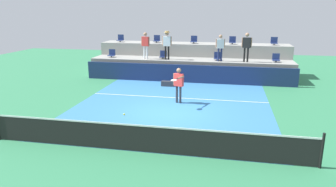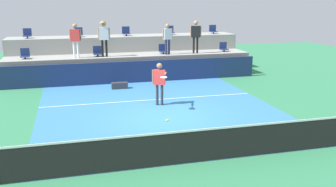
{
  "view_description": "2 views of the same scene",
  "coord_description": "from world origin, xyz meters",
  "views": [
    {
      "loc": [
        2.51,
        -12.74,
        4.38
      ],
      "look_at": [
        0.16,
        -0.88,
        1.11
      ],
      "focal_mm": 33.37,
      "sensor_mm": 36.0,
      "label": 1
    },
    {
      "loc": [
        -3.18,
        -12.51,
        4.13
      ],
      "look_at": [
        -0.08,
        -0.79,
        1.07
      ],
      "focal_mm": 39.95,
      "sensor_mm": 36.0,
      "label": 2
    }
  ],
  "objects": [
    {
      "name": "tennis_player",
      "position": [
        0.19,
        1.53,
        1.05
      ],
      "size": [
        0.57,
        1.31,
        1.71
      ],
      "color": "#2D2D33",
      "rests_on": "ground_plane"
    },
    {
      "name": "stadium_chair_upper_center",
      "position": [
        0.03,
        9.03,
        2.31
      ],
      "size": [
        0.44,
        0.4,
        0.52
      ],
      "color": "#2D2D33",
      "rests_on": "seating_tier_upper"
    },
    {
      "name": "seating_tier_upper",
      "position": [
        0.0,
        9.1,
        1.05
      ],
      "size": [
        13.0,
        1.8,
        2.1
      ],
      "primitive_type": "cube",
      "color": "gray",
      "rests_on": "ground_plane"
    },
    {
      "name": "spectator_leaning_on_rail",
      "position": [
        3.5,
        6.85,
        2.33
      ],
      "size": [
        0.62,
        0.27,
        1.78
      ],
      "color": "black",
      "rests_on": "seating_tier_lower"
    },
    {
      "name": "sponsor_backboard",
      "position": [
        0.0,
        6.0,
        0.55
      ],
      "size": [
        13.0,
        0.16,
        1.1
      ],
      "primitive_type": "cube",
      "color": "navy",
      "rests_on": "ground_plane"
    },
    {
      "name": "spectator_in_grey",
      "position": [
        -2.86,
        6.85,
        2.29
      ],
      "size": [
        0.6,
        0.27,
        1.72
      ],
      "color": "white",
      "rests_on": "seating_tier_lower"
    },
    {
      "name": "stadium_chair_lower_right",
      "position": [
        1.76,
        7.23,
        1.46
      ],
      "size": [
        0.44,
        0.4,
        0.52
      ],
      "color": "#2D2D33",
      "rests_on": "seating_tier_lower"
    },
    {
      "name": "court_inner_paint",
      "position": [
        0.0,
        1.0,
        0.0
      ],
      "size": [
        9.0,
        10.0,
        0.01
      ],
      "primitive_type": "cube",
      "color": "teal",
      "rests_on": "ground_plane"
    },
    {
      "name": "seating_tier_lower",
      "position": [
        0.0,
        7.3,
        0.62
      ],
      "size": [
        13.0,
        1.8,
        1.25
      ],
      "primitive_type": "cube",
      "color": "gray",
      "rests_on": "ground_plane"
    },
    {
      "name": "stadium_chair_upper_far_left",
      "position": [
        -5.33,
        9.03,
        2.31
      ],
      "size": [
        0.44,
        0.4,
        0.52
      ],
      "color": "#2D2D33",
      "rests_on": "seating_tier_upper"
    },
    {
      "name": "spectator_with_hat",
      "position": [
        -1.44,
        6.85,
        2.38
      ],
      "size": [
        0.61,
        0.44,
        1.82
      ],
      "color": "black",
      "rests_on": "seating_tier_lower"
    },
    {
      "name": "stadium_chair_upper_far_right",
      "position": [
        5.36,
        9.03,
        2.31
      ],
      "size": [
        0.44,
        0.4,
        0.52
      ],
      "color": "#2D2D33",
      "rests_on": "seating_tier_upper"
    },
    {
      "name": "stadium_chair_lower_far_left",
      "position": [
        -5.34,
        7.23,
        1.46
      ],
      "size": [
        0.44,
        0.4,
        0.52
      ],
      "color": "#2D2D33",
      "rests_on": "seating_tier_lower"
    },
    {
      "name": "court_service_line",
      "position": [
        0.0,
        2.4,
        0.01
      ],
      "size": [
        9.0,
        0.06,
        0.0
      ],
      "primitive_type": "cube",
      "color": "white",
      "rests_on": "ground_plane"
    },
    {
      "name": "equipment_bag",
      "position": [
        -0.98,
        4.81,
        0.15
      ],
      "size": [
        0.76,
        0.28,
        0.3
      ],
      "primitive_type": "cube",
      "color": "#333338",
      "rests_on": "ground_plane"
    },
    {
      "name": "spectator_in_white",
      "position": [
        1.91,
        6.85,
        2.23
      ],
      "size": [
        0.58,
        0.27,
        1.64
      ],
      "color": "navy",
      "rests_on": "seating_tier_lower"
    },
    {
      "name": "tennis_net",
      "position": [
        0.0,
        -4.0,
        0.5
      ],
      "size": [
        10.48,
        0.08,
        1.07
      ],
      "color": "black",
      "rests_on": "ground_plane"
    },
    {
      "name": "stadium_chair_lower_far_right",
      "position": [
        5.32,
        7.23,
        1.46
      ],
      "size": [
        0.44,
        0.4,
        0.52
      ],
      "color": "#2D2D33",
      "rests_on": "seating_tier_lower"
    },
    {
      "name": "stadium_chair_lower_left",
      "position": [
        -1.77,
        7.23,
        1.46
      ],
      "size": [
        0.44,
        0.4,
        0.52
      ],
      "color": "#2D2D33",
      "rests_on": "seating_tier_lower"
    },
    {
      "name": "stadium_chair_upper_right",
      "position": [
        2.65,
        9.03,
        2.31
      ],
      "size": [
        0.44,
        0.4,
        0.52
      ],
      "color": "#2D2D33",
      "rests_on": "seating_tier_upper"
    },
    {
      "name": "stadium_chair_upper_left",
      "position": [
        -2.63,
        9.03,
        2.31
      ],
      "size": [
        0.44,
        0.4,
        0.52
      ],
      "color": "#2D2D33",
      "rests_on": "seating_tier_upper"
    },
    {
      "name": "ground_plane",
      "position": [
        0.0,
        0.0,
        0.0
      ],
      "size": [
        40.0,
        40.0,
        0.0
      ],
      "primitive_type": "plane",
      "color": "#2D754C"
    },
    {
      "name": "tennis_ball",
      "position": [
        -0.8,
        -3.46,
        1.04
      ],
      "size": [
        0.07,
        0.07,
        0.07
      ],
      "color": "#CCE033"
    }
  ]
}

